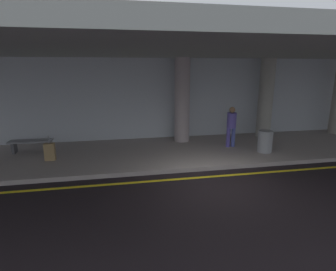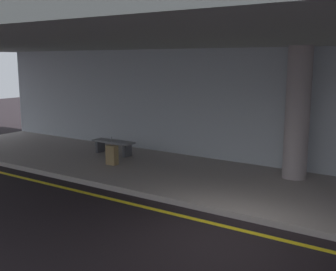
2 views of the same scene
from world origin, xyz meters
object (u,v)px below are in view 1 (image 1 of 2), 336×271
suitcase_upright_primary (50,152)px  traveler_with_luggage (231,124)px  support_column_far_left (182,101)px  bench_metal (31,143)px  trash_bin_steel (265,141)px  support_column_left_mid (266,99)px

suitcase_upright_primary → traveler_with_luggage: bearing=15.5°
support_column_far_left → bench_metal: (-6.20, -0.57, -1.47)m
traveler_with_luggage → bench_metal: (-7.98, 0.76, -0.61)m
bench_metal → support_column_far_left: bearing=5.2°
traveler_with_luggage → trash_bin_steel: size_ratio=1.98×
trash_bin_steel → support_column_left_mid: bearing=62.1°
traveler_with_luggage → trash_bin_steel: bearing=-45.7°
support_column_far_left → traveler_with_luggage: support_column_far_left is taller
support_column_far_left → trash_bin_steel: size_ratio=4.29×
support_column_far_left → trash_bin_steel: (2.81, -2.25, -1.40)m
support_column_far_left → bench_metal: bearing=-174.8°
bench_metal → trash_bin_steel: bearing=-10.6°
suitcase_upright_primary → trash_bin_steel: suitcase_upright_primary is taller
suitcase_upright_primary → support_column_far_left: bearing=30.4°
suitcase_upright_primary → bench_metal: size_ratio=0.56×
bench_metal → trash_bin_steel: trash_bin_steel is taller
support_column_left_mid → bench_metal: bearing=-176.8°
support_column_left_mid → bench_metal: (-10.20, -0.57, -1.47)m
support_column_far_left → suitcase_upright_primary: (-5.27, -1.71, -1.51)m
bench_metal → trash_bin_steel: 9.16m
traveler_with_luggage → suitcase_upright_primary: traveler_with_luggage is taller
support_column_left_mid → bench_metal: 10.32m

